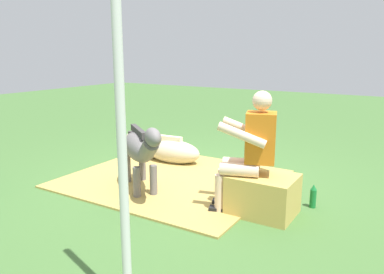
# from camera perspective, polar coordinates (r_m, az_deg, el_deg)

# --- Properties ---
(ground_plane) EXTENTS (24.00, 24.00, 0.00)m
(ground_plane) POSITION_cam_1_polar(r_m,az_deg,el_deg) (5.11, -0.31, -6.54)
(ground_plane) COLOR #426B33
(hay_patch) EXTENTS (2.61, 2.34, 0.02)m
(hay_patch) POSITION_cam_1_polar(r_m,az_deg,el_deg) (5.16, -2.97, -6.26)
(hay_patch) COLOR tan
(hay_patch) RESTS_ON ground
(hay_bale) EXTENTS (0.67, 0.54, 0.42)m
(hay_bale) POSITION_cam_1_polar(r_m,az_deg,el_deg) (4.13, 10.58, -8.46)
(hay_bale) COLOR tan
(hay_bale) RESTS_ON ground
(person_seated) EXTENTS (0.72, 0.55, 1.30)m
(person_seated) POSITION_cam_1_polar(r_m,az_deg,el_deg) (4.00, 8.62, -1.59)
(person_seated) COLOR beige
(person_seated) RESTS_ON ground
(pony_standing) EXTENTS (1.14, 0.96, 0.91)m
(pony_standing) POSITION_cam_1_polar(r_m,az_deg,el_deg) (4.60, -7.72, -1.71)
(pony_standing) COLOR slate
(pony_standing) RESTS_ON ground
(pony_lying) EXTENTS (1.35, 0.46, 0.42)m
(pony_lying) POSITION_cam_1_polar(r_m,az_deg,el_deg) (5.90, -3.63, -2.01)
(pony_lying) COLOR beige
(pony_lying) RESTS_ON ground
(soda_bottle) EXTENTS (0.07, 0.07, 0.27)m
(soda_bottle) POSITION_cam_1_polar(r_m,az_deg,el_deg) (4.44, 17.70, -8.47)
(soda_bottle) COLOR #197233
(soda_bottle) RESTS_ON ground
(tent_pole_left) EXTENTS (0.06, 0.06, 2.43)m
(tent_pole_left) POSITION_cam_1_polar(r_m,az_deg,el_deg) (2.31, -10.56, 0.63)
(tent_pole_left) COLOR silver
(tent_pole_left) RESTS_ON ground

